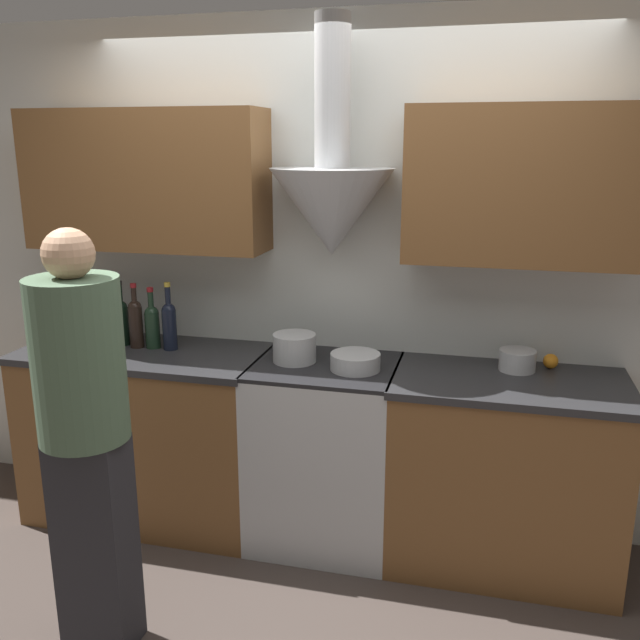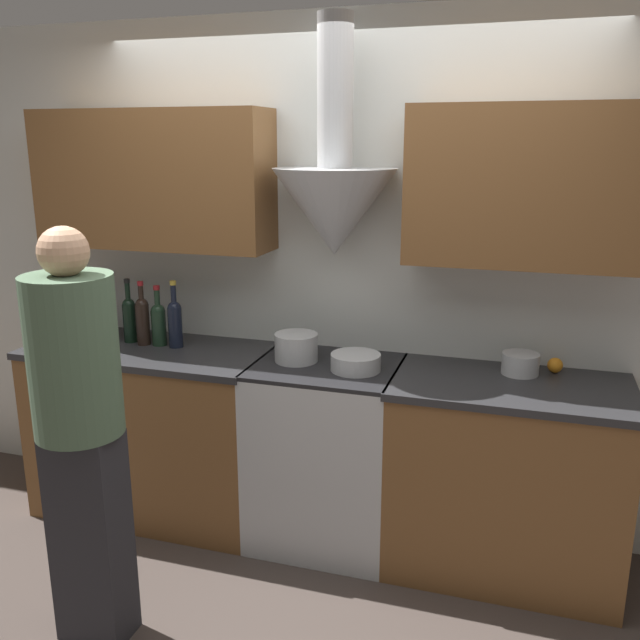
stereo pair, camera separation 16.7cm
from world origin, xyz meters
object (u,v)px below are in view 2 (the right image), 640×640
(wine_bottle_3, at_px, (111,318))
(wine_bottle_7, at_px, (175,321))
(stove_range, at_px, (326,452))
(wine_bottle_1, at_px, (78,314))
(wine_bottle_0, at_px, (65,312))
(saucepan, at_px, (520,364))
(mixing_bowl, at_px, (356,362))
(person_foreground_left, at_px, (80,424))
(wine_bottle_6, at_px, (159,322))
(wine_bottle_2, at_px, (94,315))
(stock_pot, at_px, (296,347))
(wine_bottle_4, at_px, (129,317))
(orange_fruit, at_px, (555,365))
(wine_bottle_5, at_px, (143,318))

(wine_bottle_3, xyz_separation_m, wine_bottle_7, (0.38, 0.01, 0.01))
(stove_range, height_order, wine_bottle_3, wine_bottle_3)
(wine_bottle_1, relative_size, wine_bottle_7, 0.92)
(wine_bottle_0, height_order, saucepan, wine_bottle_0)
(wine_bottle_0, height_order, mixing_bowl, wine_bottle_0)
(saucepan, bearing_deg, person_foreground_left, -145.32)
(wine_bottle_6, xyz_separation_m, person_foreground_left, (0.25, -1.02, -0.13))
(saucepan, bearing_deg, wine_bottle_3, -177.22)
(wine_bottle_2, height_order, person_foreground_left, person_foreground_left)
(wine_bottle_2, height_order, stock_pot, wine_bottle_2)
(wine_bottle_7, height_order, stock_pot, wine_bottle_7)
(wine_bottle_0, relative_size, wine_bottle_7, 0.95)
(mixing_bowl, distance_m, person_foreground_left, 1.26)
(wine_bottle_4, distance_m, orange_fruit, 2.19)
(wine_bottle_5, height_order, wine_bottle_7, wine_bottle_7)
(wine_bottle_6, xyz_separation_m, mixing_bowl, (1.10, -0.09, -0.09))
(stove_range, xyz_separation_m, wine_bottle_5, (-1.03, 0.04, 0.61))
(wine_bottle_0, distance_m, mixing_bowl, 1.69)
(wine_bottle_5, bearing_deg, wine_bottle_7, 2.41)
(wine_bottle_2, distance_m, wine_bottle_7, 0.49)
(stove_range, distance_m, wine_bottle_3, 1.36)
(wine_bottle_4, relative_size, wine_bottle_6, 1.08)
(wine_bottle_5, bearing_deg, saucepan, 2.91)
(wine_bottle_5, distance_m, orange_fruit, 2.10)
(wine_bottle_3, xyz_separation_m, wine_bottle_6, (0.28, 0.02, -0.00))
(wine_bottle_6, height_order, person_foreground_left, person_foreground_left)
(wine_bottle_1, xyz_separation_m, wine_bottle_3, (0.22, -0.02, -0.00))
(wine_bottle_3, distance_m, person_foreground_left, 1.14)
(wine_bottle_7, distance_m, orange_fruit, 1.91)
(person_foreground_left, bearing_deg, wine_bottle_0, 128.98)
(wine_bottle_7, height_order, mixing_bowl, wine_bottle_7)
(wine_bottle_3, bearing_deg, wine_bottle_6, 3.78)
(wine_bottle_3, distance_m, mixing_bowl, 1.39)
(saucepan, distance_m, person_foreground_left, 1.95)
(wine_bottle_0, distance_m, wine_bottle_7, 0.69)
(wine_bottle_1, relative_size, wine_bottle_3, 1.00)
(wine_bottle_2, xyz_separation_m, wine_bottle_3, (0.11, -0.01, -0.01))
(orange_fruit, bearing_deg, mixing_bowl, -164.71)
(saucepan, bearing_deg, wine_bottle_5, -177.09)
(wine_bottle_1, relative_size, wine_bottle_2, 0.92)
(wine_bottle_0, relative_size, wine_bottle_6, 1.05)
(wine_bottle_7, relative_size, orange_fruit, 5.01)
(wine_bottle_7, relative_size, person_foreground_left, 0.21)
(wine_bottle_2, xyz_separation_m, person_foreground_left, (0.64, -1.02, -0.14))
(stove_range, bearing_deg, wine_bottle_1, 177.80)
(wine_bottle_0, height_order, wine_bottle_6, wine_bottle_0)
(wine_bottle_5, height_order, orange_fruit, wine_bottle_5)
(stock_pot, bearing_deg, wine_bottle_4, 177.09)
(wine_bottle_4, height_order, person_foreground_left, person_foreground_left)
(saucepan, bearing_deg, orange_fruit, 23.51)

